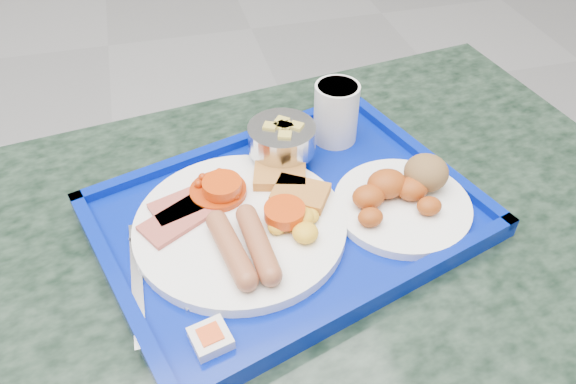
% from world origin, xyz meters
% --- Properties ---
extents(table, '(1.18, 0.87, 0.68)m').
position_xyz_m(table, '(0.34, 0.02, 0.51)').
color(table, slate).
rests_on(table, floor).
extents(tray, '(0.57, 0.49, 0.03)m').
position_xyz_m(tray, '(0.34, 0.05, 0.69)').
color(tray, '#031A98').
rests_on(tray, table).
extents(main_plate, '(0.28, 0.28, 0.04)m').
position_xyz_m(main_plate, '(0.28, 0.04, 0.71)').
color(main_plate, white).
rests_on(main_plate, tray).
extents(bread_plate, '(0.19, 0.19, 0.06)m').
position_xyz_m(bread_plate, '(0.50, 0.03, 0.72)').
color(bread_plate, white).
rests_on(bread_plate, tray).
extents(fruit_bowl, '(0.10, 0.10, 0.07)m').
position_xyz_m(fruit_bowl, '(0.36, 0.16, 0.74)').
color(fruit_bowl, '#BABABC').
rests_on(fruit_bowl, tray).
extents(juice_cup, '(0.07, 0.07, 0.09)m').
position_xyz_m(juice_cup, '(0.45, 0.20, 0.75)').
color(juice_cup, silver).
rests_on(juice_cup, tray).
extents(spoon, '(0.10, 0.18, 0.01)m').
position_xyz_m(spoon, '(0.19, 0.05, 0.70)').
color(spoon, '#BABABC').
rests_on(spoon, tray).
extents(knife, '(0.02, 0.19, 0.00)m').
position_xyz_m(knife, '(0.13, -0.02, 0.70)').
color(knife, '#BABABC').
rests_on(knife, tray).
extents(jam_packet, '(0.05, 0.05, 0.02)m').
position_xyz_m(jam_packet, '(0.21, -0.12, 0.70)').
color(jam_packet, white).
rests_on(jam_packet, tray).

